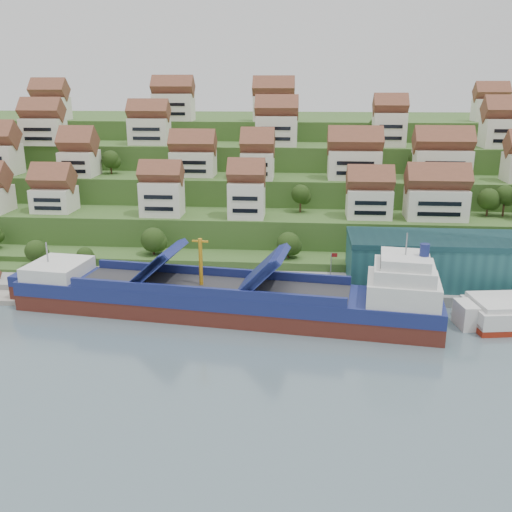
{
  "coord_description": "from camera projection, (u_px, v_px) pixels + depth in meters",
  "views": [
    {
      "loc": [
        11.97,
        -99.73,
        42.75
      ],
      "look_at": [
        2.55,
        14.0,
        8.0
      ],
      "focal_mm": 40.0,
      "sensor_mm": 36.0,
      "label": 1
    }
  ],
  "objects": [
    {
      "name": "flagpole",
      "position": [
        331.0,
        269.0,
        114.57
      ],
      "size": [
        1.28,
        0.16,
        8.0
      ],
      "color": "gray",
      "rests_on": "quay"
    },
    {
      "name": "hillside_village",
      "position": [
        261.0,
        155.0,
        157.96
      ],
      "size": [
        158.77,
        62.59,
        28.4
      ],
      "color": "white",
      "rests_on": "ground"
    },
    {
      "name": "hillside_trees",
      "position": [
        234.0,
        184.0,
        148.2
      ],
      "size": [
        138.04,
        62.6,
        32.09
      ],
      "color": "#274216",
      "rests_on": "ground"
    },
    {
      "name": "hillside",
      "position": [
        270.0,
        176.0,
        204.1
      ],
      "size": [
        260.0,
        128.0,
        31.0
      ],
      "color": "#2D4C1E",
      "rests_on": "ground"
    },
    {
      "name": "warehouse",
      "position": [
        494.0,
        261.0,
        118.48
      ],
      "size": [
        60.0,
        15.0,
        10.0
      ],
      "primitive_type": "cube",
      "color": "#1F5256",
      "rests_on": "quay"
    },
    {
      "name": "quay",
      "position": [
        338.0,
        288.0,
        120.88
      ],
      "size": [
        180.0,
        14.0,
        2.2
      ],
      "primitive_type": "cube",
      "color": "gray",
      "rests_on": "ground"
    },
    {
      "name": "cargo_ship",
      "position": [
        234.0,
        299.0,
        108.07
      ],
      "size": [
        81.57,
        22.64,
        17.92
      ],
      "rotation": [
        0.0,
        0.0,
        -0.13
      ],
      "color": "#522119",
      "rests_on": "ground"
    },
    {
      "name": "ground",
      "position": [
        237.0,
        317.0,
        108.47
      ],
      "size": [
        300.0,
        300.0,
        0.0
      ],
      "primitive_type": "plane",
      "color": "slate",
      "rests_on": "ground"
    }
  ]
}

